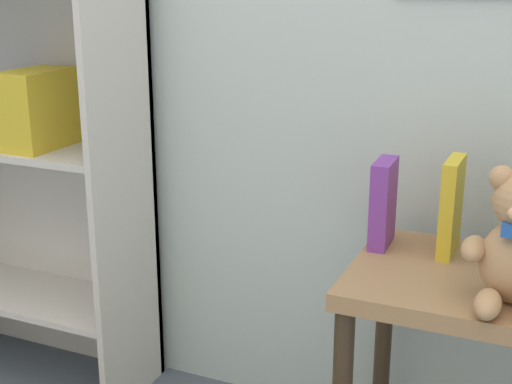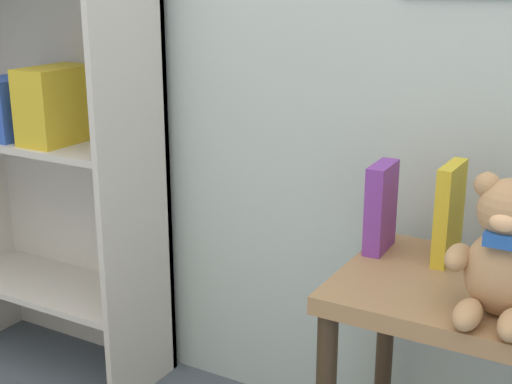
% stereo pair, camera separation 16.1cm
% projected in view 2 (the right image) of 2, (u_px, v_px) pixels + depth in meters
% --- Properties ---
extents(bookshelf_side, '(0.65, 0.28, 1.36)m').
position_uv_depth(bookshelf_side, '(50.00, 106.00, 1.97)').
color(bookshelf_side, beige).
rests_on(bookshelf_side, ground_plane).
extents(display_table, '(0.63, 0.40, 0.55)m').
position_uv_depth(display_table, '(501.00, 337.00, 1.36)').
color(display_table, '#9E754C').
rests_on(display_table, ground_plane).
extents(teddy_bear, '(0.19, 0.18, 0.25)m').
position_uv_depth(teddy_bear, '(504.00, 255.00, 1.20)').
color(teddy_bear, tan).
rests_on(teddy_bear, display_table).
extents(book_standing_purple, '(0.04, 0.11, 0.19)m').
position_uv_depth(book_standing_purple, '(381.00, 207.00, 1.51)').
color(book_standing_purple, purple).
rests_on(book_standing_purple, display_table).
extents(book_standing_yellow, '(0.03, 0.12, 0.21)m').
position_uv_depth(book_standing_yellow, '(449.00, 213.00, 1.45)').
color(book_standing_yellow, gold).
rests_on(book_standing_yellow, display_table).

